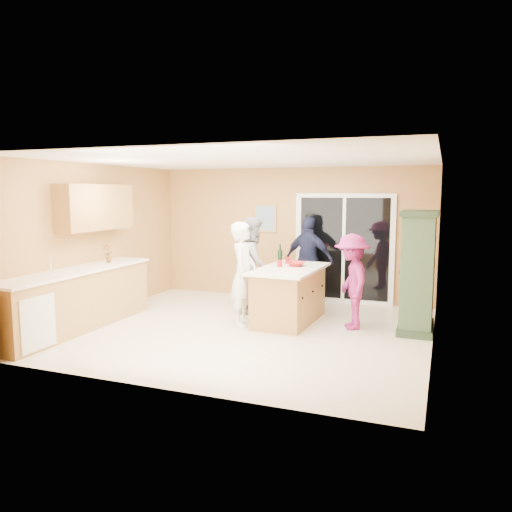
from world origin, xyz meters
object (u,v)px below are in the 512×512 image
(woman_magenta, at_px, (352,282))
(woman_navy, at_px, (309,260))
(woman_grey, at_px, (253,264))
(woman_white, at_px, (243,274))
(kitchen_island, at_px, (289,297))
(green_hutch, at_px, (418,273))

(woman_magenta, bearing_deg, woman_navy, -165.20)
(woman_grey, xyz_separation_m, woman_navy, (0.79, 0.88, -0.01))
(woman_grey, bearing_deg, woman_white, 176.40)
(kitchen_island, bearing_deg, woman_white, -144.07)
(green_hutch, distance_m, woman_navy, 2.37)
(woman_grey, bearing_deg, woman_magenta, -121.96)
(kitchen_island, bearing_deg, green_hutch, 7.47)
(woman_white, height_order, woman_grey, woman_grey)
(kitchen_island, bearing_deg, woman_grey, 150.44)
(woman_white, distance_m, woman_navy, 1.92)
(kitchen_island, distance_m, green_hutch, 2.05)
(kitchen_island, xyz_separation_m, green_hutch, (1.99, 0.17, 0.48))
(kitchen_island, bearing_deg, woman_magenta, 0.51)
(woman_white, distance_m, woman_grey, 0.96)
(woman_white, height_order, woman_magenta, woman_white)
(woman_white, bearing_deg, kitchen_island, -64.30)
(green_hutch, bearing_deg, woman_grey, 172.94)
(kitchen_island, relative_size, woman_magenta, 1.18)
(woman_navy, bearing_deg, green_hutch, 160.72)
(woman_magenta, bearing_deg, woman_grey, -128.48)
(woman_grey, distance_m, woman_navy, 1.18)
(kitchen_island, xyz_separation_m, woman_grey, (-0.83, 0.52, 0.42))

